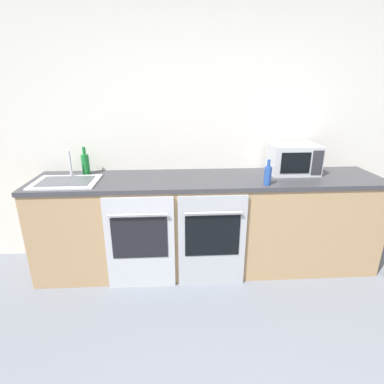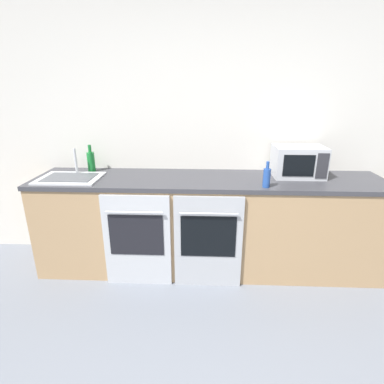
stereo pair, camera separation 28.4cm
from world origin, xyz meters
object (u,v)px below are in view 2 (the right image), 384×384
object	(u,v)px
oven_right	(208,242)
bottle_blue	(267,177)
microwave	(298,161)
oven_left	(137,241)
bottle_green	(91,161)
sink	(70,177)

from	to	relation	value
oven_right	bottle_blue	world-z (taller)	bottle_blue
bottle_blue	microwave	bearing A→B (deg)	44.77
oven_left	oven_right	xyz separation A→B (m)	(0.64, 0.00, 0.00)
oven_left	bottle_green	distance (m)	0.97
bottle_blue	sink	xyz separation A→B (m)	(-1.77, 0.17, -0.07)
oven_right	bottle_green	xyz separation A→B (m)	(-1.18, 0.53, 0.59)
oven_right	microwave	world-z (taller)	microwave
sink	oven_left	bearing A→B (deg)	-21.67
oven_left	microwave	bearing A→B (deg)	16.88
microwave	sink	world-z (taller)	microwave
oven_right	bottle_green	world-z (taller)	bottle_green
bottle_green	sink	bearing A→B (deg)	-110.97
bottle_green	bottle_blue	world-z (taller)	bottle_green
oven_left	microwave	world-z (taller)	microwave
microwave	bottle_green	distance (m)	2.02
oven_left	bottle_green	bearing A→B (deg)	135.66
oven_left	bottle_blue	world-z (taller)	bottle_blue
microwave	oven_right	bearing A→B (deg)	-151.88
oven_right	bottle_blue	xyz separation A→B (m)	(0.48, 0.09, 0.58)
oven_right	microwave	size ratio (longest dim) A/B	1.91
oven_right	sink	distance (m)	1.41
microwave	bottle_green	world-z (taller)	microwave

